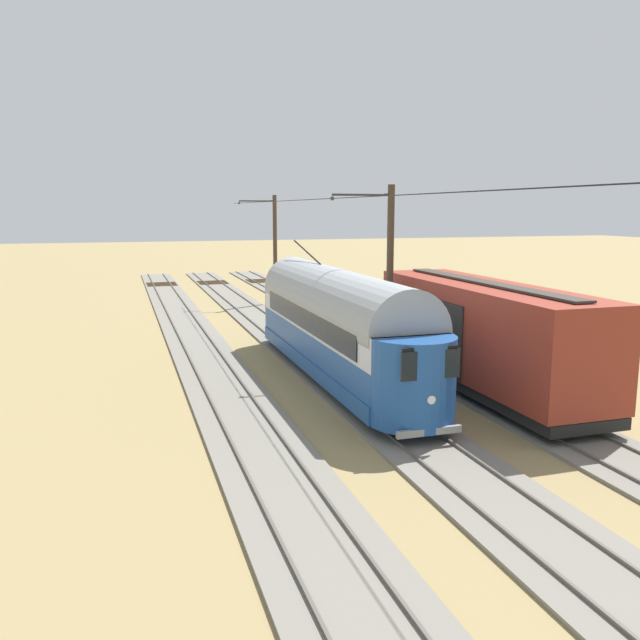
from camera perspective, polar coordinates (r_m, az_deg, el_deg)
ground_plane at (r=28.62m, az=-0.85°, el=-3.46°), size 220.00×220.00×0.00m
track_streetcar_siding at (r=30.40m, az=7.01°, el=-2.65°), size 2.80×80.00×0.18m
track_adjacent_siding at (r=28.90m, az=-1.03°, el=-3.22°), size 2.80×80.00×0.18m
track_third_siding at (r=28.02m, az=-9.76°, el=-3.78°), size 2.80×80.00×0.18m
vintage_streetcar at (r=24.84m, az=1.46°, el=-0.19°), size 2.65×16.02×4.95m
boxcar_adjacent at (r=23.77m, az=14.20°, el=-1.16°), size 2.96×11.51×3.85m
catenary_pole_foreground at (r=44.79m, az=-4.06°, el=6.34°), size 2.66×0.28×7.49m
catenary_pole_mid_near at (r=25.98m, az=6.05°, el=3.86°), size 2.66×0.28×7.49m
overhead_wire_run at (r=25.67m, az=0.69°, el=10.66°), size 2.45×43.58×0.18m
switch_stand at (r=36.65m, az=5.39°, el=0.54°), size 0.50×0.30×1.24m
track_end_bumper at (r=39.18m, az=1.22°, el=0.73°), size 1.80×0.60×0.80m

